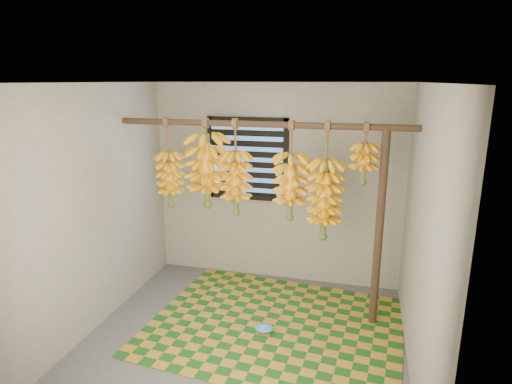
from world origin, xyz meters
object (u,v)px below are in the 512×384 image
(support_post, at_px, (379,231))
(banana_bunch_e, at_px, (325,200))
(banana_bunch_b, at_px, (207,170))
(plastic_bag, at_px, (264,328))
(banana_bunch_d, at_px, (290,187))
(woven_mat, at_px, (275,326))
(banana_bunch_f, at_px, (364,163))
(banana_bunch_c, at_px, (236,183))
(banana_bunch_a, at_px, (170,179))

(support_post, bearing_deg, banana_bunch_e, 180.00)
(banana_bunch_b, height_order, banana_bunch_e, same)
(plastic_bag, distance_m, banana_bunch_b, 1.70)
(support_post, height_order, banana_bunch_b, banana_bunch_b)
(support_post, relative_size, plastic_bag, 10.40)
(banana_bunch_e, bearing_deg, banana_bunch_d, 180.00)
(woven_mat, relative_size, plastic_bag, 12.87)
(plastic_bag, relative_size, banana_bunch_f, 0.32)
(plastic_bag, distance_m, banana_bunch_d, 1.43)
(banana_bunch_c, bearing_deg, banana_bunch_b, 180.00)
(plastic_bag, bearing_deg, banana_bunch_b, 147.59)
(banana_bunch_a, bearing_deg, banana_bunch_b, -0.00)
(woven_mat, relative_size, banana_bunch_e, 2.10)
(banana_bunch_f, bearing_deg, woven_mat, -157.49)
(plastic_bag, height_order, banana_bunch_c, banana_bunch_c)
(banana_bunch_b, bearing_deg, banana_bunch_d, 0.00)
(plastic_bag, distance_m, banana_bunch_f, 1.88)
(woven_mat, distance_m, plastic_bag, 0.17)
(banana_bunch_c, distance_m, banana_bunch_f, 1.30)
(support_post, height_order, woven_mat, support_post)
(banana_bunch_e, bearing_deg, woven_mat, -142.54)
(banana_bunch_b, relative_size, banana_bunch_e, 0.79)
(plastic_bag, height_order, banana_bunch_a, banana_bunch_a)
(plastic_bag, xyz_separation_m, banana_bunch_f, (0.85, 0.47, 1.61))
(support_post, relative_size, banana_bunch_d, 2.00)
(banana_bunch_d, distance_m, banana_bunch_f, 0.75)
(banana_bunch_a, distance_m, banana_bunch_f, 2.03)
(support_post, relative_size, banana_bunch_b, 2.15)
(support_post, xyz_separation_m, woven_mat, (-0.96, -0.32, -0.99))
(banana_bunch_d, height_order, banana_bunch_e, same)
(support_post, distance_m, banana_bunch_f, 0.69)
(banana_bunch_c, bearing_deg, woven_mat, -32.86)
(banana_bunch_e, distance_m, banana_bunch_f, 0.52)
(plastic_bag, relative_size, banana_bunch_c, 0.19)
(banana_bunch_d, bearing_deg, banana_bunch_c, -180.00)
(banana_bunch_a, bearing_deg, support_post, -0.00)
(banana_bunch_a, xyz_separation_m, banana_bunch_f, (2.01, -0.00, 0.27))
(banana_bunch_c, height_order, banana_bunch_f, same)
(plastic_bag, relative_size, banana_bunch_d, 0.19)
(banana_bunch_a, relative_size, banana_bunch_b, 1.05)
(banana_bunch_b, xyz_separation_m, banana_bunch_e, (1.23, 0.00, -0.23))
(support_post, height_order, banana_bunch_f, banana_bunch_f)
(support_post, relative_size, banana_bunch_f, 3.37)
(woven_mat, bearing_deg, banana_bunch_f, 22.51)
(support_post, bearing_deg, banana_bunch_d, 180.00)
(plastic_bag, height_order, banana_bunch_f, banana_bunch_f)
(banana_bunch_f, bearing_deg, plastic_bag, -151.27)
(banana_bunch_e, xyz_separation_m, banana_bunch_f, (0.36, 0.00, 0.38))
(banana_bunch_a, xyz_separation_m, banana_bunch_e, (1.65, -0.00, -0.11))
(support_post, bearing_deg, banana_bunch_b, 180.00)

